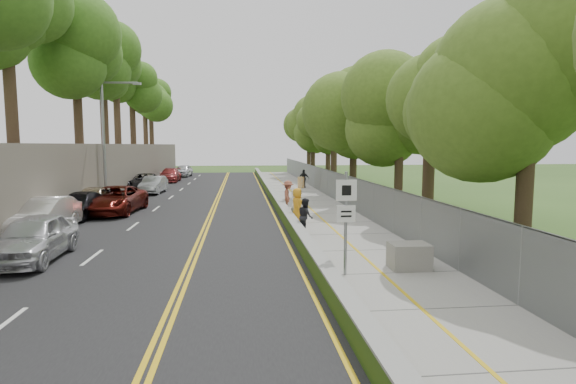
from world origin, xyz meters
TOP-DOWN VIEW (x-y plane):
  - ground at (0.00, 0.00)m, footprint 140.00×140.00m
  - road at (-5.40, 15.00)m, footprint 11.20×66.00m
  - sidewalk at (2.55, 15.00)m, footprint 4.20×66.00m
  - jersey_barrier at (0.25, 15.00)m, footprint 0.42×66.00m
  - rock_embankment at (-13.50, 15.00)m, footprint 5.00×66.00m
  - chainlink_fence at (4.65, 15.00)m, footprint 0.04×66.00m
  - trees_embankment at (-13.00, 15.00)m, footprint 6.40×66.00m
  - trees_fenceside at (7.00, 15.00)m, footprint 7.00×66.00m
  - streetlight at (-10.46, 14.00)m, footprint 2.52×0.22m
  - signpost at (1.05, -3.02)m, footprint 0.62×0.09m
  - construction_barrel at (3.39, 24.04)m, footprint 0.61×0.61m
  - concrete_block at (3.20, -2.58)m, footprint 1.22×0.93m
  - car_0 at (-9.00, -0.22)m, footprint 1.96×4.61m
  - car_1 at (-10.60, 4.13)m, footprint 1.83×5.01m
  - car_2 at (-9.20, 10.40)m, footprint 2.93×5.70m
  - car_3 at (-10.60, 8.76)m, footprint 2.30×4.84m
  - car_4 at (-10.60, 10.97)m, footprint 2.11×4.59m
  - car_5 at (-9.00, 20.97)m, footprint 1.72×4.26m
  - car_6 at (-10.04, 22.91)m, footprint 2.78×5.45m
  - car_7 at (-9.43, 32.39)m, footprint 1.98×4.85m
  - car_8 at (-9.00, 40.15)m, footprint 2.19×4.54m
  - painter_0 at (0.75, 6.03)m, footprint 0.61×0.89m
  - painter_1 at (0.75, 7.17)m, footprint 0.49×0.64m
  - painter_2 at (0.75, 3.17)m, footprint 0.69×0.83m
  - painter_3 at (0.75, 10.28)m, footprint 0.81×1.23m
  - person_far at (3.69, 24.33)m, footprint 1.04×0.68m

SIDE VIEW (x-z plane):
  - ground at x=0.00m, z-range 0.00..0.00m
  - road at x=-5.40m, z-range 0.00..0.04m
  - sidewalk at x=2.55m, z-range 0.00..0.05m
  - jersey_barrier at x=0.25m, z-range 0.00..0.60m
  - concrete_block at x=3.20m, z-range 0.05..0.86m
  - construction_barrel at x=3.39m, z-range 0.05..1.05m
  - car_3 at x=-10.60m, z-range 0.04..1.40m
  - car_5 at x=-9.00m, z-range 0.04..1.42m
  - car_7 at x=-9.43m, z-range 0.04..1.45m
  - car_6 at x=-10.04m, z-range 0.04..1.51m
  - car_8 at x=-9.00m, z-range 0.04..1.54m
  - car_4 at x=-10.60m, z-range 0.04..1.56m
  - car_2 at x=-9.20m, z-range 0.04..1.58m
  - car_0 at x=-9.00m, z-range 0.04..1.59m
  - painter_1 at x=0.75m, z-range 0.05..1.63m
  - painter_2 at x=0.75m, z-range 0.05..1.63m
  - car_1 at x=-10.60m, z-range 0.04..1.68m
  - person_far at x=3.69m, z-range 0.05..1.70m
  - painter_0 at x=0.75m, z-range 0.05..1.80m
  - painter_3 at x=0.75m, z-range 0.05..1.84m
  - chainlink_fence at x=4.65m, z-range 0.00..2.00m
  - signpost at x=1.05m, z-range 0.41..3.51m
  - rock_embankment at x=-13.50m, z-range 0.00..4.00m
  - streetlight at x=-10.46m, z-range 0.64..8.64m
  - trees_fenceside at x=7.00m, z-range 0.00..14.00m
  - trees_embankment at x=-13.00m, z-range 4.00..17.00m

